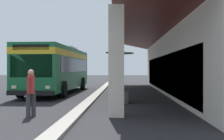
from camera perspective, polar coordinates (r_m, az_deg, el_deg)
name	(u,v)px	position (r m, az deg, el deg)	size (l,w,h in m)	color
ground	(162,97)	(18.09, 9.68, -5.16)	(120.00, 120.00, 0.00)	#262628
curb_strip	(99,92)	(20.74, -2.55, -4.30)	(30.30, 0.50, 0.12)	#9E998E
transit_bus	(58,67)	(21.17, -10.45, 0.65)	(11.27, 3.02, 3.34)	#196638
pedestrian	(31,90)	(10.88, -15.38, -3.78)	(0.68, 0.32, 1.68)	#38383D
potted_palm	(119,91)	(14.77, 1.43, -4.04)	(1.80, 1.48, 2.59)	#4C4742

